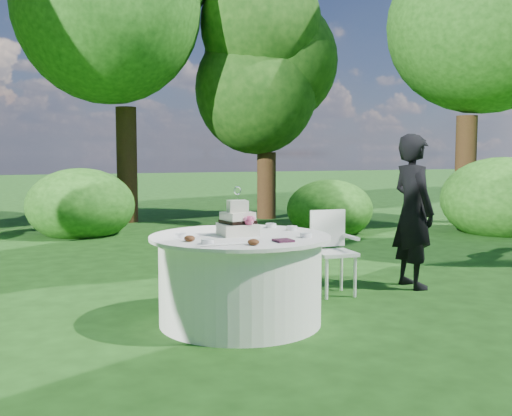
{
  "coord_description": "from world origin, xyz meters",
  "views": [
    {
      "loc": [
        -1.93,
        -4.74,
        1.47
      ],
      "look_at": [
        0.15,
        0.0,
        1.0
      ],
      "focal_mm": 42.0,
      "sensor_mm": 36.0,
      "label": 1
    }
  ],
  "objects_px": {
    "napkins": "(283,240)",
    "guest": "(413,211)",
    "chair": "(332,245)",
    "cake": "(238,222)",
    "table": "(240,279)"
  },
  "relations": [
    {
      "from": "guest",
      "to": "chair",
      "type": "bearing_deg",
      "value": 88.8
    },
    {
      "from": "napkins",
      "to": "guest",
      "type": "bearing_deg",
      "value": 26.29
    },
    {
      "from": "guest",
      "to": "table",
      "type": "relative_size",
      "value": 1.08
    },
    {
      "from": "guest",
      "to": "chair",
      "type": "xyz_separation_m",
      "value": [
        -0.98,
        0.09,
        -0.33
      ]
    },
    {
      "from": "chair",
      "to": "cake",
      "type": "bearing_deg",
      "value": -154.66
    },
    {
      "from": "napkins",
      "to": "table",
      "type": "relative_size",
      "value": 0.09
    },
    {
      "from": "table",
      "to": "chair",
      "type": "distance_m",
      "value": 1.45
    },
    {
      "from": "guest",
      "to": "cake",
      "type": "relative_size",
      "value": 3.99
    },
    {
      "from": "napkins",
      "to": "cake",
      "type": "relative_size",
      "value": 0.33
    },
    {
      "from": "guest",
      "to": "table",
      "type": "height_order",
      "value": "guest"
    },
    {
      "from": "table",
      "to": "guest",
      "type": "bearing_deg",
      "value": 13.57
    },
    {
      "from": "napkins",
      "to": "cake",
      "type": "xyz_separation_m",
      "value": [
        -0.19,
        0.5,
        0.1
      ]
    },
    {
      "from": "napkins",
      "to": "guest",
      "type": "distance_m",
      "value": 2.34
    },
    {
      "from": "guest",
      "to": "table",
      "type": "bearing_deg",
      "value": 107.54
    },
    {
      "from": "table",
      "to": "cake",
      "type": "height_order",
      "value": "cake"
    }
  ]
}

